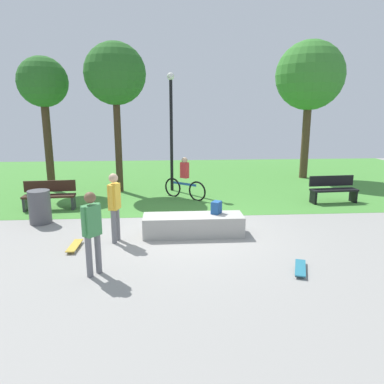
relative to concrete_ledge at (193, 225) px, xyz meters
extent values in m
plane|color=gray|center=(-0.11, 0.10, -0.26)|extent=(28.00, 28.00, 0.00)
cube|color=#478C38|center=(-0.11, 7.85, -0.25)|extent=(26.60, 12.50, 0.01)
cube|color=#A8A59E|center=(0.00, 0.00, 0.00)|extent=(2.54, 0.77, 0.52)
cube|color=#1E4C8C|center=(0.61, 0.11, 0.42)|extent=(0.32, 0.34, 0.32)
cylinder|color=slate|center=(-2.15, -2.24, 0.14)|extent=(0.12, 0.12, 0.80)
cylinder|color=slate|center=(-2.01, -2.07, 0.14)|extent=(0.12, 0.12, 0.80)
cube|color=#3F8C4C|center=(-2.08, -2.16, 0.84)|extent=(0.36, 0.37, 0.60)
cylinder|color=#3F8C4C|center=(-2.19, -2.29, 0.86)|extent=(0.09, 0.09, 0.55)
cylinder|color=#3F8C4C|center=(-1.97, -2.03, 0.86)|extent=(0.09, 0.09, 0.55)
sphere|color=brown|center=(-2.08, -2.16, 1.28)|extent=(0.22, 0.22, 0.22)
cylinder|color=slate|center=(-1.87, -0.25, 0.15)|extent=(0.12, 0.12, 0.81)
cylinder|color=slate|center=(-1.93, -0.46, 0.15)|extent=(0.12, 0.12, 0.81)
cube|color=gold|center=(-1.90, -0.36, 0.86)|extent=(0.28, 0.36, 0.61)
cylinder|color=gold|center=(-1.86, -0.19, 0.89)|extent=(0.09, 0.09, 0.56)
cylinder|color=gold|center=(-1.95, -0.52, 0.89)|extent=(0.09, 0.09, 0.56)
sphere|color=tan|center=(-1.90, -0.36, 1.31)|extent=(0.22, 0.22, 0.22)
cube|color=teal|center=(1.96, -2.29, -0.19)|extent=(0.47, 0.82, 0.02)
cylinder|color=silver|center=(1.94, -2.58, -0.23)|extent=(0.05, 0.06, 0.06)
cylinder|color=silver|center=(1.79, -2.53, -0.23)|extent=(0.05, 0.06, 0.06)
cylinder|color=silver|center=(2.13, -2.06, -0.23)|extent=(0.05, 0.06, 0.06)
cylinder|color=silver|center=(1.99, -2.00, -0.23)|extent=(0.05, 0.06, 0.06)
cube|color=gold|center=(-2.80, -0.74, -0.19)|extent=(0.22, 0.81, 0.02)
cylinder|color=silver|center=(-2.88, -0.46, -0.23)|extent=(0.03, 0.06, 0.06)
cylinder|color=silver|center=(-2.72, -0.47, -0.23)|extent=(0.03, 0.06, 0.06)
cylinder|color=silver|center=(-2.89, -1.02, -0.23)|extent=(0.03, 0.06, 0.06)
cylinder|color=silver|center=(-2.73, -1.03, -0.23)|extent=(0.03, 0.06, 0.06)
cube|color=#331E14|center=(-4.40, 2.69, 0.19)|extent=(1.63, 0.55, 0.06)
cube|color=#331E14|center=(-4.42, 2.91, 0.47)|extent=(1.60, 0.17, 0.36)
cube|color=#2D2D33|center=(-3.67, 2.74, -0.03)|extent=(0.11, 0.40, 0.45)
cube|color=#2D2D33|center=(-5.14, 2.64, -0.03)|extent=(0.11, 0.40, 0.45)
cube|color=black|center=(5.06, 2.90, 0.19)|extent=(1.63, 0.56, 0.06)
cube|color=black|center=(5.04, 3.12, 0.47)|extent=(1.60, 0.18, 0.36)
cube|color=black|center=(5.79, 2.96, -0.03)|extent=(0.11, 0.40, 0.45)
cube|color=black|center=(4.32, 2.85, -0.03)|extent=(0.11, 0.40, 0.45)
cylinder|color=#42301E|center=(-5.25, 5.74, 1.54)|extent=(0.30, 0.30, 3.60)
sphere|color=#286623|center=(-5.25, 5.74, 3.90)|extent=(1.87, 1.87, 1.87)
cylinder|color=#42301E|center=(-2.49, 5.26, 1.62)|extent=(0.26, 0.26, 3.75)
sphere|color=#286623|center=(-2.49, 5.26, 4.17)|extent=(2.26, 2.26, 2.26)
cylinder|color=#4C3823|center=(5.78, 7.62, 1.60)|extent=(0.36, 0.36, 3.72)
sphere|color=#387F2D|center=(5.78, 7.62, 4.37)|extent=(3.03, 3.03, 3.03)
cylinder|color=black|center=(-0.45, 5.28, 1.86)|extent=(0.12, 0.12, 4.23)
sphere|color=silver|center=(-0.45, 5.28, 4.09)|extent=(0.28, 0.28, 0.28)
cylinder|color=#4C4C51|center=(-4.22, 1.27, 0.21)|extent=(0.60, 0.60, 0.94)
torus|color=black|center=(-0.44, 4.27, 0.07)|extent=(0.59, 0.51, 0.72)
torus|color=black|center=(0.41, 3.57, 0.07)|extent=(0.59, 0.51, 0.72)
cube|color=#2659A5|center=(-0.02, 3.92, 0.27)|extent=(0.79, 0.66, 0.08)
cube|color=red|center=(-0.02, 3.92, 0.77)|extent=(0.33, 0.32, 0.56)
sphere|color=tan|center=(-0.02, 3.92, 1.12)|extent=(0.22, 0.22, 0.22)
camera|label=1|loc=(-0.66, -8.75, 2.86)|focal=33.73mm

